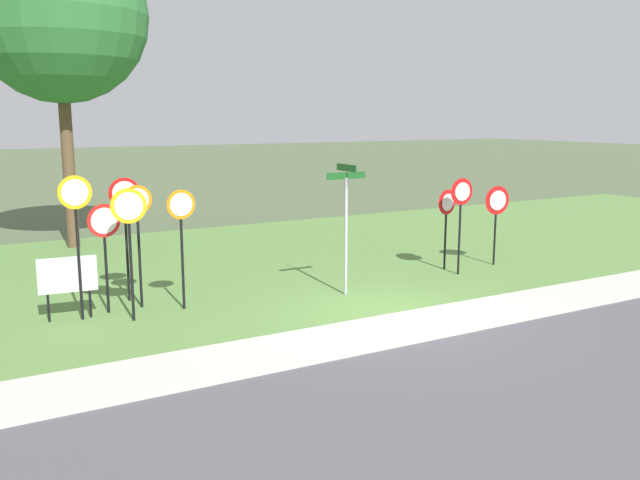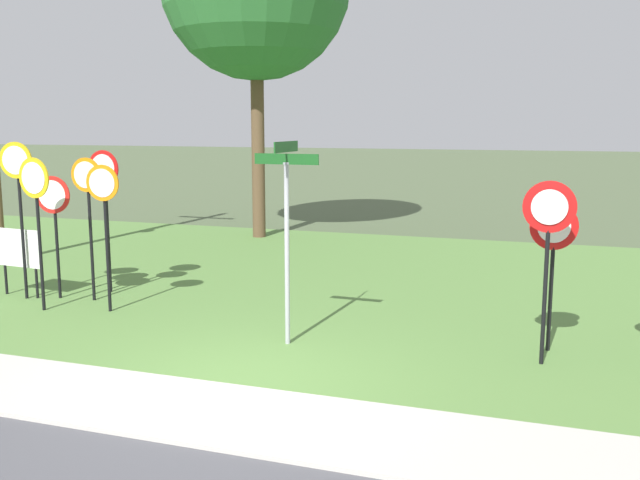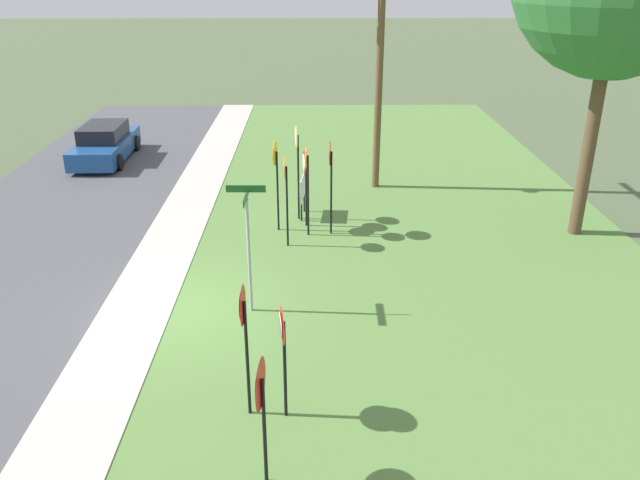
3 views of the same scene
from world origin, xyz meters
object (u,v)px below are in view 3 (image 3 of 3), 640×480
at_px(notice_board, 303,190).
at_px(yield_sign_far_left, 243,321).
at_px(stop_sign_far_left, 307,173).
at_px(utility_pole, 376,36).
at_px(stop_sign_near_left, 305,173).
at_px(stop_sign_near_right, 330,168).
at_px(yield_sign_near_right, 260,394).
at_px(street_name_post, 248,238).
at_px(stop_sign_center_tall, 286,184).
at_px(stop_sign_far_right, 276,167).
at_px(parked_hatchback_near, 105,144).
at_px(yield_sign_near_left, 282,338).
at_px(stop_sign_far_center, 297,153).

bearing_deg(notice_board, yield_sign_far_left, 0.41).
height_order(stop_sign_far_left, utility_pole, utility_pole).
relative_size(stop_sign_near_left, notice_board, 1.79).
distance_m(stop_sign_near_right, utility_pole, 5.33).
height_order(yield_sign_near_right, street_name_post, street_name_post).
height_order(stop_sign_near_left, stop_sign_center_tall, stop_sign_center_tall).
bearing_deg(utility_pole, stop_sign_far_left, -27.22).
bearing_deg(yield_sign_far_left, stop_sign_far_right, -178.94).
bearing_deg(stop_sign_center_tall, parked_hatchback_near, -141.79).
relative_size(stop_sign_near_right, stop_sign_far_left, 1.04).
bearing_deg(notice_board, stop_sign_near_left, 11.71).
distance_m(stop_sign_far_left, street_name_post, 4.41).
xyz_separation_m(stop_sign_near_right, yield_sign_near_right, (9.42, -1.23, -0.35)).
relative_size(stop_sign_center_tall, notice_board, 1.99).
bearing_deg(yield_sign_far_left, stop_sign_far_left, 174.70).
bearing_deg(yield_sign_near_right, yield_sign_far_left, -160.03).
relative_size(yield_sign_near_right, notice_board, 1.70).
relative_size(yield_sign_near_left, parked_hatchback_near, 0.47).
bearing_deg(yield_sign_near_right, yield_sign_near_left, 177.43).
height_order(yield_sign_near_right, notice_board, yield_sign_near_right).
distance_m(stop_sign_center_tall, yield_sign_far_left, 7.03).
relative_size(stop_sign_far_left, parked_hatchback_near, 0.57).
bearing_deg(parked_hatchback_near, notice_board, 50.30).
distance_m(street_name_post, utility_pole, 9.65).
relative_size(stop_sign_far_center, yield_sign_near_left, 1.36).
xyz_separation_m(stop_sign_near_right, stop_sign_far_center, (-1.14, -0.93, 0.11)).
relative_size(stop_sign_far_right, notice_board, 2.08).
height_order(stop_sign_near_right, street_name_post, street_name_post).
relative_size(stop_sign_near_left, yield_sign_far_left, 0.92).
distance_m(stop_sign_center_tall, notice_board, 2.41).
distance_m(stop_sign_far_center, utility_pole, 4.84).
bearing_deg(utility_pole, stop_sign_far_center, -39.59).
bearing_deg(stop_sign_near_left, street_name_post, -20.79).
relative_size(stop_sign_far_right, stop_sign_center_tall, 1.05).
distance_m(stop_sign_near_right, yield_sign_near_right, 9.51).
distance_m(utility_pole, notice_board, 5.47).
height_order(stop_sign_near_left, parked_hatchback_near, stop_sign_near_left).
relative_size(street_name_post, utility_pole, 0.32).
height_order(stop_sign_near_left, stop_sign_far_center, stop_sign_far_center).
distance_m(stop_sign_far_left, notice_board, 1.76).
bearing_deg(yield_sign_near_left, stop_sign_far_left, 168.01).
xyz_separation_m(yield_sign_near_right, parked_hatchback_near, (-16.97, -7.29, -0.96)).
bearing_deg(street_name_post, utility_pole, 159.42).
distance_m(stop_sign_far_right, yield_sign_near_left, 8.22).
height_order(stop_sign_far_right, utility_pole, utility_pole).
bearing_deg(stop_sign_center_tall, utility_pole, 148.19).
bearing_deg(notice_board, yield_sign_near_right, 3.16).
bearing_deg(street_name_post, stop_sign_near_left, 168.09).
bearing_deg(stop_sign_far_left, notice_board, -175.32).
bearing_deg(notice_board, utility_pole, 145.59).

